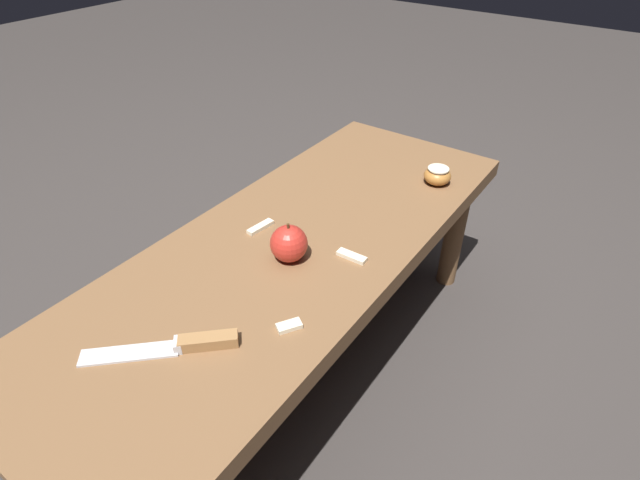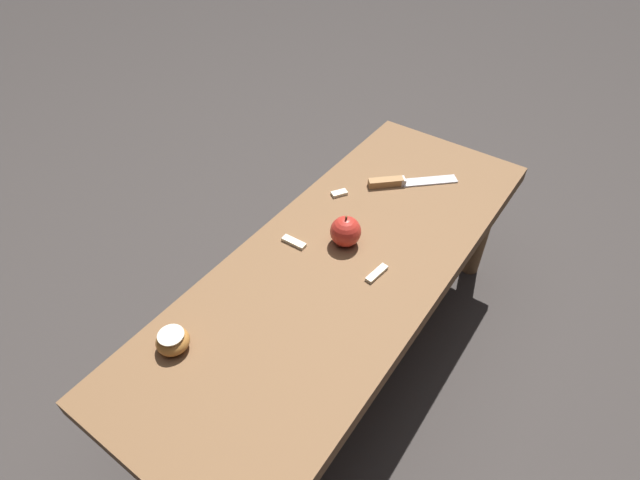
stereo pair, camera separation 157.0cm
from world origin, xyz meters
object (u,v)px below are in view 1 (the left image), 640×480
at_px(apple_whole, 289,243).
at_px(knife, 184,345).
at_px(wooden_bench, 293,262).
at_px(apple_cut, 437,175).

bearing_deg(apple_whole, knife, -178.83).
relative_size(wooden_bench, apple_whole, 14.48).
bearing_deg(wooden_bench, apple_cut, -19.54).
height_order(apple_whole, apple_cut, apple_whole).
bearing_deg(apple_whole, wooden_bench, 32.67).
bearing_deg(knife, apple_cut, -141.80).
xyz_separation_m(apple_whole, apple_cut, (0.42, -0.11, -0.01)).
xyz_separation_m(knife, apple_whole, (0.27, 0.01, 0.03)).
bearing_deg(knife, apple_whole, -132.29).
relative_size(wooden_bench, knife, 6.03).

